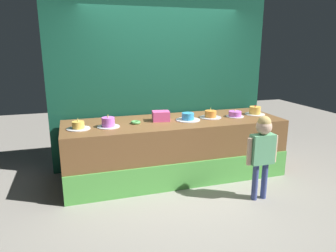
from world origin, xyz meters
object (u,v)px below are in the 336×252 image
cake_left (108,123)px  cake_center_left (188,117)px  cake_far_left (78,126)px  cake_right (235,114)px  cake_center_right (211,115)px  cake_far_right (255,111)px  pink_box (161,116)px  child_figure (262,146)px  donut (136,122)px

cake_left → cake_center_left: cake_left is taller
cake_far_left → cake_right: bearing=0.9°
cake_center_left → cake_center_right: size_ratio=1.09×
cake_left → cake_right: (1.95, 0.05, -0.02)m
cake_center_right → cake_far_right: 0.78m
cake_far_left → cake_right: size_ratio=1.13×
cake_right → cake_center_right: bearing=172.3°
pink_box → cake_center_right: bearing=-2.6°
cake_far_left → cake_left: bearing=-1.7°
cake_left → cake_center_right: size_ratio=0.92×
cake_center_right → child_figure: bearing=-79.0°
cake_center_left → cake_right: cake_right is taller
cake_center_right → donut: bearing=-178.5°
cake_far_left → cake_center_right: (1.95, 0.09, 0.00)m
child_figure → cake_far_right: child_figure is taller
cake_left → cake_center_right: cake_left is taller
pink_box → cake_far_left: 1.18m
child_figure → donut: size_ratio=7.99×
donut → cake_far_right: 1.95m
donut → cake_center_left: size_ratio=0.38×
donut → cake_left: (-0.39, -0.07, 0.04)m
child_figure → cake_center_right: bearing=101.0°
child_figure → cake_center_left: 1.20m
cake_center_left → cake_center_right: cake_center_right is taller
pink_box → cake_far_right: (1.56, -0.03, -0.02)m
donut → cake_center_right: (1.17, 0.03, 0.03)m
donut → cake_far_left: bearing=-175.7°
child_figure → cake_right: 1.06m
cake_center_right → cake_right: cake_center_right is taller
cake_left → cake_center_right: bearing=3.7°
pink_box → cake_center_right: 0.78m
child_figure → pink_box: size_ratio=4.48×
donut → cake_center_right: size_ratio=0.42×
donut → cake_far_left: size_ratio=0.45×
child_figure → cake_right: bearing=80.0°
child_figure → cake_right: child_figure is taller
donut → cake_center_left: bearing=-1.5°
cake_far_right → cake_left: bearing=-177.5°
cake_left → cake_right: bearing=1.4°
child_figure → cake_left: 2.03m
pink_box → child_figure: bearing=-48.3°
donut → cake_left: 0.40m
cake_far_left → cake_right: cake_far_left is taller
child_figure → donut: child_figure is taller
cake_center_left → cake_right: (0.78, -0.00, -0.00)m
child_figure → cake_left: (-1.77, 0.98, 0.21)m
cake_center_right → pink_box: bearing=177.4°
child_figure → cake_center_right: (-0.21, 1.08, 0.19)m
pink_box → donut: (-0.39, -0.07, -0.05)m
child_figure → donut: (-1.38, 1.05, 0.17)m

